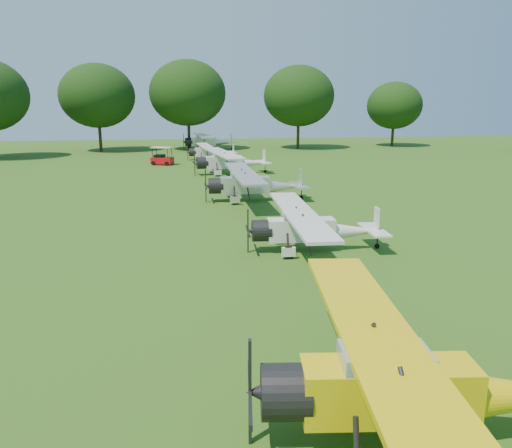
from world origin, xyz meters
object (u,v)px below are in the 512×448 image
(aircraft_7, at_px, (207,140))
(aircraft_6, at_px, (210,151))
(aircraft_5, at_px, (229,160))
(aircraft_4, at_px, (253,182))
(aircraft_2, at_px, (416,381))
(aircraft_3, at_px, (311,226))
(golf_cart, at_px, (162,159))

(aircraft_7, bearing_deg, aircraft_6, -96.44)
(aircraft_5, bearing_deg, aircraft_7, 83.72)
(aircraft_6, relative_size, aircraft_7, 0.79)
(aircraft_4, distance_m, aircraft_6, 27.03)
(aircraft_2, height_order, aircraft_7, aircraft_7)
(aircraft_3, relative_size, aircraft_4, 0.90)
(aircraft_5, relative_size, aircraft_6, 1.23)
(aircraft_3, distance_m, aircraft_5, 26.43)
(aircraft_2, distance_m, aircraft_4, 25.87)
(aircraft_2, xyz_separation_m, aircraft_3, (1.59, 13.33, -0.14))
(aircraft_4, distance_m, aircraft_7, 40.54)
(aircraft_6, height_order, aircraft_7, aircraft_7)
(aircraft_2, distance_m, golf_cart, 48.74)
(aircraft_3, bearing_deg, golf_cart, 105.52)
(aircraft_3, bearing_deg, aircraft_7, 94.80)
(aircraft_7, height_order, golf_cart, aircraft_7)
(aircraft_4, xyz_separation_m, aircraft_7, (-0.38, 40.54, 0.08))
(golf_cart, bearing_deg, aircraft_3, -55.78)
(aircraft_2, bearing_deg, aircraft_6, 97.95)
(aircraft_4, bearing_deg, aircraft_6, 92.53)
(aircraft_3, distance_m, golf_cart, 35.84)
(golf_cart, bearing_deg, aircraft_4, -51.25)
(aircraft_4, distance_m, aircraft_5, 13.89)
(aircraft_3, height_order, aircraft_5, aircraft_5)
(aircraft_3, distance_m, aircraft_7, 53.08)
(aircraft_7, xyz_separation_m, golf_cart, (-6.28, -18.01, -0.74))
(aircraft_4, height_order, aircraft_7, aircraft_7)
(aircraft_5, bearing_deg, aircraft_3, -95.10)
(aircraft_2, distance_m, aircraft_7, 66.40)
(aircraft_2, relative_size, aircraft_5, 0.97)
(golf_cart, bearing_deg, aircraft_7, 93.05)
(aircraft_6, height_order, golf_cart, golf_cart)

